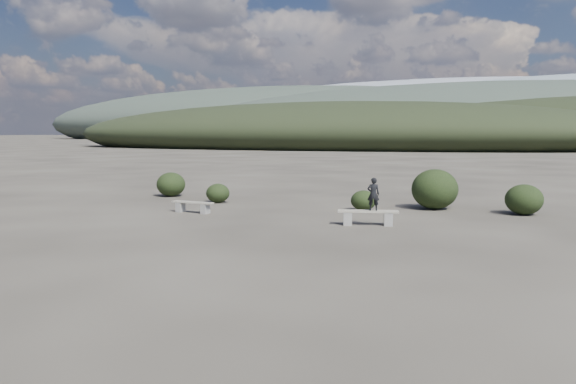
% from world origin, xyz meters
% --- Properties ---
extents(ground, '(1200.00, 1200.00, 0.00)m').
position_xyz_m(ground, '(0.00, 0.00, 0.00)').
color(ground, '#2F2B24').
rests_on(ground, ground).
extents(bench_left, '(1.64, 0.46, 0.40)m').
position_xyz_m(bench_left, '(-3.83, 5.29, 0.25)').
color(bench_left, gray).
rests_on(bench_left, ground).
extents(bench_right, '(1.92, 0.85, 0.47)m').
position_xyz_m(bench_right, '(2.71, 4.86, 0.29)').
color(bench_right, gray).
rests_on(bench_right, ground).
extents(seated_person, '(0.43, 0.35, 1.03)m').
position_xyz_m(seated_person, '(2.86, 4.90, 0.99)').
color(seated_person, black).
rests_on(seated_person, bench_right).
extents(shrub_a, '(0.97, 0.97, 0.79)m').
position_xyz_m(shrub_a, '(-4.40, 8.26, 0.40)').
color(shrub_a, black).
rests_on(shrub_a, ground).
extents(shrub_c, '(0.94, 0.94, 0.75)m').
position_xyz_m(shrub_c, '(1.80, 8.08, 0.38)').
color(shrub_c, black).
rests_on(shrub_c, ground).
extents(shrub_d, '(1.74, 1.74, 1.52)m').
position_xyz_m(shrub_d, '(4.21, 9.45, 0.76)').
color(shrub_d, black).
rests_on(shrub_d, ground).
extents(shrub_e, '(1.30, 1.30, 1.08)m').
position_xyz_m(shrub_e, '(7.32, 9.08, 0.54)').
color(shrub_e, black).
rests_on(shrub_e, ground).
extents(shrub_f, '(1.29, 1.29, 1.09)m').
position_xyz_m(shrub_f, '(-7.49, 9.57, 0.55)').
color(shrub_f, black).
rests_on(shrub_f, ground).
extents(mountain_ridges, '(500.00, 400.00, 56.00)m').
position_xyz_m(mountain_ridges, '(-7.48, 339.06, 10.84)').
color(mountain_ridges, black).
rests_on(mountain_ridges, ground).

